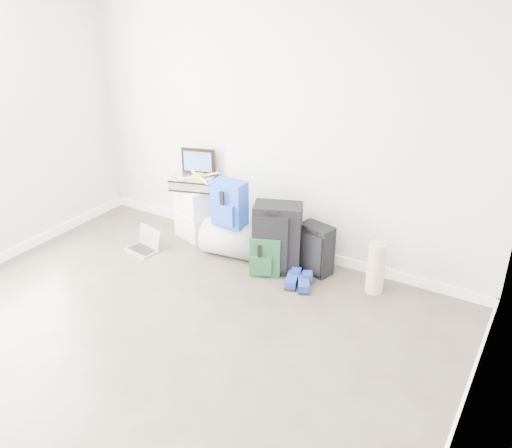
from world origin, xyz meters
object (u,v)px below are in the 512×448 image
Objects in this scene: briefcase at (194,182)px; carry_on at (316,249)px; boxes_stack at (195,212)px; duffel_bag at (231,239)px; large_suitcase at (277,238)px; laptop at (145,244)px.

briefcase is 0.89× the size of carry_on.
boxes_stack reaches higher than duffel_bag.
boxes_stack is at bearing -17.85° from briefcase.
carry_on is (0.34, 0.16, -0.10)m from large_suitcase.
boxes_stack is 0.98× the size of duffel_bag.
duffel_bag reaches higher than laptop.
duffel_bag is at bearing 2.26° from boxes_stack.
briefcase reaches higher than duffel_bag.
large_suitcase is (0.55, -0.03, 0.17)m from duffel_bag.
duffel_bag is 0.84× the size of large_suitcase.
briefcase is at bearing 72.75° from laptop.
large_suitcase is at bearing -141.21° from carry_on.
duffel_bag is (0.58, -0.16, -0.46)m from briefcase.
briefcase is 0.64× the size of large_suitcase.
boxes_stack is 1.15m from large_suitcase.
duffel_bag is 1.63× the size of laptop.
large_suitcase is at bearing 8.14° from boxes_stack.
carry_on is (0.90, 0.12, 0.07)m from duffel_bag.
boxes_stack is at bearing 72.75° from laptop.
briefcase is (-0.00, 0.00, 0.35)m from boxes_stack.
duffel_bag is at bearing -33.73° from briefcase.
boxes_stack is at bearing 156.46° from duffel_bag.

